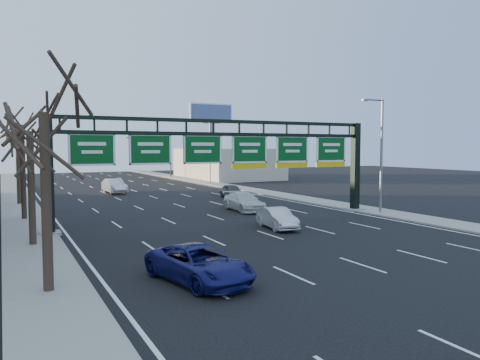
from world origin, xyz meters
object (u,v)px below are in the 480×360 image
sign_gantry (229,156)px  car_blue_suv (199,264)px  car_silver_sedan (277,218)px  car_white_wagon (244,202)px

sign_gantry → car_blue_suv: 15.67m
car_blue_suv → car_silver_sedan: car_blue_suv is taller
car_blue_suv → car_white_wagon: car_white_wagon is taller
car_blue_suv → car_silver_sedan: (9.02, 8.87, -0.04)m
sign_gantry → car_white_wagon: 6.72m
sign_gantry → car_silver_sedan: size_ratio=6.04×
car_white_wagon → sign_gantry: bearing=-126.5°
car_silver_sedan → car_white_wagon: car_white_wagon is taller
car_white_wagon → car_blue_suv: bearing=-119.9°
sign_gantry → car_white_wagon: size_ratio=4.78×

